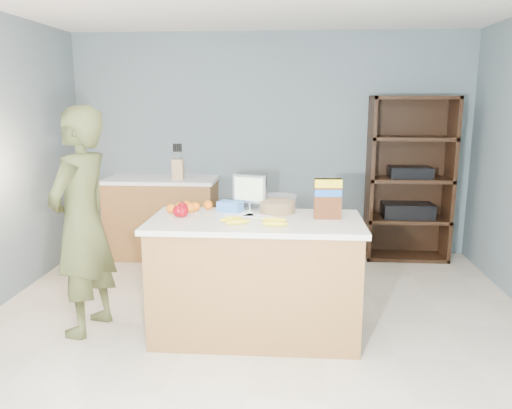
# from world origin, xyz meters

# --- Properties ---
(floor) EXTENTS (4.50, 5.00, 0.02)m
(floor) POSITION_xyz_m (0.00, 0.00, 0.00)
(floor) COLOR beige
(floor) RESTS_ON ground
(walls) EXTENTS (4.52, 5.02, 2.51)m
(walls) POSITION_xyz_m (0.00, 0.00, 1.65)
(walls) COLOR slate
(walls) RESTS_ON ground
(counter_peninsula) EXTENTS (1.56, 0.76, 0.90)m
(counter_peninsula) POSITION_xyz_m (0.00, 0.30, 0.42)
(counter_peninsula) COLOR brown
(counter_peninsula) RESTS_ON ground
(back_cabinet) EXTENTS (1.24, 0.62, 0.90)m
(back_cabinet) POSITION_xyz_m (-1.20, 2.20, 0.45)
(back_cabinet) COLOR brown
(back_cabinet) RESTS_ON ground
(shelving_unit) EXTENTS (0.90, 0.40, 1.80)m
(shelving_unit) POSITION_xyz_m (1.55, 2.35, 0.86)
(shelving_unit) COLOR black
(shelving_unit) RESTS_ON ground
(person) EXTENTS (0.53, 0.70, 1.72)m
(person) POSITION_xyz_m (-1.30, 0.28, 0.86)
(person) COLOR #434724
(person) RESTS_ON ground
(knife_block) EXTENTS (0.12, 0.10, 0.31)m
(knife_block) POSITION_xyz_m (-0.99, 2.14, 1.02)
(knife_block) COLOR tan
(knife_block) RESTS_ON back_cabinet
(envelopes) EXTENTS (0.39, 0.20, 0.00)m
(envelopes) POSITION_xyz_m (-0.06, 0.42, 0.90)
(envelopes) COLOR white
(envelopes) RESTS_ON counter_peninsula
(bananas) EXTENTS (0.50, 0.20, 0.04)m
(bananas) POSITION_xyz_m (0.00, 0.16, 0.92)
(bananas) COLOR yellow
(bananas) RESTS_ON counter_peninsula
(apples) EXTENTS (0.12, 0.21, 0.09)m
(apples) POSITION_xyz_m (-0.57, 0.38, 0.94)
(apples) COLOR #93030F
(apples) RESTS_ON counter_peninsula
(oranges) EXTENTS (0.33, 0.23, 0.07)m
(oranges) POSITION_xyz_m (-0.54, 0.53, 0.94)
(oranges) COLOR orange
(oranges) RESTS_ON counter_peninsula
(blue_carton) EXTENTS (0.21, 0.18, 0.08)m
(blue_carton) POSITION_xyz_m (-0.22, 0.55, 0.94)
(blue_carton) COLOR blue
(blue_carton) RESTS_ON counter_peninsula
(salad_bowl) EXTENTS (0.30, 0.30, 0.13)m
(salad_bowl) POSITION_xyz_m (0.15, 0.55, 0.96)
(salad_bowl) COLOR #267219
(salad_bowl) RESTS_ON counter_peninsula
(tv) EXTENTS (0.28, 0.13, 0.28)m
(tv) POSITION_xyz_m (-0.07, 0.60, 1.06)
(tv) COLOR silver
(tv) RESTS_ON counter_peninsula
(cereal_box) EXTENTS (0.20, 0.08, 0.30)m
(cereal_box) POSITION_xyz_m (0.52, 0.36, 1.07)
(cereal_box) COLOR #592B14
(cereal_box) RESTS_ON counter_peninsula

